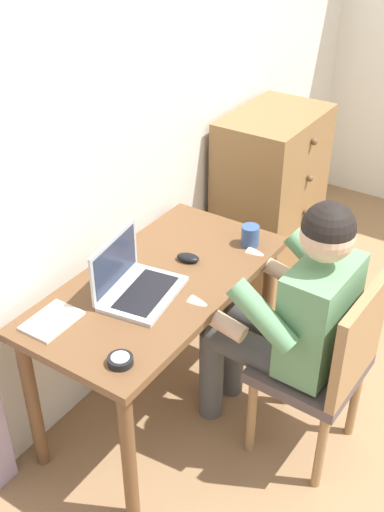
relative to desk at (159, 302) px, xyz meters
name	(u,v)px	position (x,y,z in m)	size (l,w,h in m)	color
wall_back	(147,109)	(0.45, 0.37, 0.63)	(4.80, 0.05, 2.50)	silver
desk	(159,302)	(0.00, 0.00, 0.00)	(1.20, 0.61, 0.73)	brown
dresser	(269,202)	(1.21, 0.10, -0.09)	(0.64, 0.46, 1.05)	olive
chair	(327,364)	(0.17, -0.70, -0.13)	(0.43, 0.41, 0.88)	#594B4B
person_seated	(290,312)	(0.17, -0.52, 0.06)	(0.54, 0.59, 1.20)	#4C4C4C
laptop	(134,282)	(-0.12, 0.03, 0.16)	(0.38, 0.30, 0.24)	#B7BABF
computer_mouse	(188,258)	(0.19, -0.02, 0.13)	(0.06, 0.10, 0.03)	black
desk_clock	(120,360)	(-0.48, -0.19, 0.13)	(0.09, 0.09, 0.03)	black
notebook_pad	(52,321)	(-0.44, 0.17, 0.12)	(0.21, 0.15, 0.01)	silver
coffee_mug	(250,235)	(0.45, -0.18, 0.16)	(0.12, 0.08, 0.09)	#33518C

